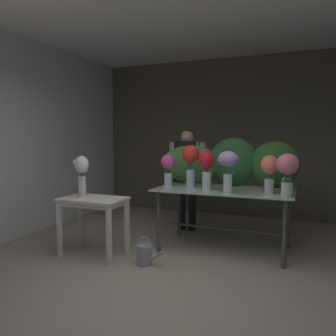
{
  "coord_description": "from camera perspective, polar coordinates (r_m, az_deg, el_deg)",
  "views": [
    {
      "loc": [
        1.27,
        -2.64,
        1.49
      ],
      "look_at": [
        -0.38,
        1.39,
        1.1
      ],
      "focal_mm": 36.1,
      "sensor_mm": 36.0,
      "label": 1
    }
  ],
  "objects": [
    {
      "name": "ground_plane",
      "position": [
        4.95,
        6.55,
        -12.4
      ],
      "size": [
        8.4,
        8.4,
        0.0
      ],
      "primitive_type": "plane",
      "color": "#9E9384"
    },
    {
      "name": "wall_back",
      "position": [
        6.58,
        11.22,
        5.05
      ],
      "size": [
        5.41,
        0.12,
        2.98
      ],
      "primitive_type": "cube",
      "color": "#5B564C",
      "rests_on": "ground"
    },
    {
      "name": "wall_left",
      "position": [
        6.04,
        -18.95,
        4.88
      ],
      "size": [
        0.12,
        3.94,
        2.98
      ],
      "primitive_type": "cube",
      "color": "silver",
      "rests_on": "ground"
    },
    {
      "name": "ceiling_slab",
      "position": [
        4.97,
        6.94,
        23.31
      ],
      "size": [
        5.53,
        3.94,
        0.12
      ],
      "primitive_type": "cube",
      "color": "silver",
      "rests_on": "wall_back"
    },
    {
      "name": "display_table_glass",
      "position": [
        4.53,
        9.51,
        -5.01
      ],
      "size": [
        1.77,
        0.97,
        0.82
      ],
      "color": "#ACC1BF",
      "rests_on": "ground"
    },
    {
      "name": "side_table_white",
      "position": [
        4.37,
        -12.5,
        -6.28
      ],
      "size": [
        0.8,
        0.51,
        0.74
      ],
      "color": "white",
      "rests_on": "ground"
    },
    {
      "name": "florist",
      "position": [
        5.4,
        3.23,
        -0.09
      ],
      "size": [
        0.6,
        0.24,
        1.62
      ],
      "color": "#232328",
      "rests_on": "ground"
    },
    {
      "name": "foliage_backdrop",
      "position": [
        4.82,
        11.05,
        0.77
      ],
      "size": [
        1.97,
        0.32,
        0.67
      ],
      "color": "#477F3D",
      "rests_on": "display_table_glass"
    },
    {
      "name": "vase_crimson_hydrangea",
      "position": [
        4.35,
        6.52,
        0.25
      ],
      "size": [
        0.21,
        0.2,
        0.5
      ],
      "color": "silver",
      "rests_on": "display_table_glass"
    },
    {
      "name": "vase_magenta_lilies",
      "position": [
        4.49,
        19.45,
        0.17
      ],
      "size": [
        0.24,
        0.24,
        0.46
      ],
      "color": "silver",
      "rests_on": "display_table_glass"
    },
    {
      "name": "vase_fuchsia_anemones",
      "position": [
        4.66,
        0.04,
        0.15
      ],
      "size": [
        0.19,
        0.19,
        0.44
      ],
      "color": "silver",
      "rests_on": "display_table_glass"
    },
    {
      "name": "vase_coral_dahlias",
      "position": [
        4.24,
        16.76,
        -0.26
      ],
      "size": [
        0.21,
        0.21,
        0.46
      ],
      "color": "silver",
      "rests_on": "display_table_glass"
    },
    {
      "name": "vase_scarlet_tulips",
      "position": [
        4.56,
        3.88,
        1.31
      ],
      "size": [
        0.24,
        0.23,
        0.57
      ],
      "color": "silver",
      "rests_on": "display_table_glass"
    },
    {
      "name": "vase_rosy_snapdragons",
      "position": [
        4.04,
        19.52,
        -0.26
      ],
      "size": [
        0.25,
        0.25,
        0.49
      ],
      "color": "silver",
      "rests_on": "display_table_glass"
    },
    {
      "name": "vase_lilac_ranunculus",
      "position": [
        4.15,
        10.14,
        0.51
      ],
      "size": [
        0.25,
        0.24,
        0.51
      ],
      "color": "silver",
      "rests_on": "display_table_glass"
    },
    {
      "name": "vase_white_roses_tall",
      "position": [
        4.4,
        -14.37,
        -0.69
      ],
      "size": [
        0.21,
        0.18,
        0.52
      ],
      "color": "silver",
      "rests_on": "side_table_white"
    },
    {
      "name": "watering_can",
      "position": [
        4.09,
        -4.0,
        -14.32
      ],
      "size": [
        0.35,
        0.18,
        0.34
      ],
      "color": "#999EA3",
      "rests_on": "ground"
    }
  ]
}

